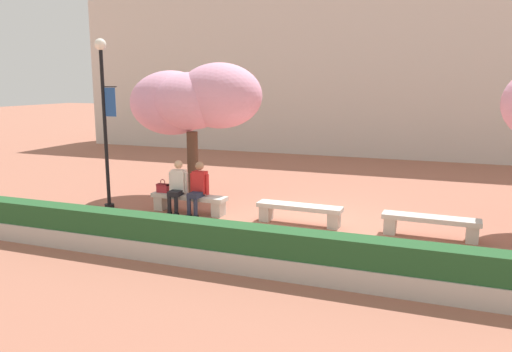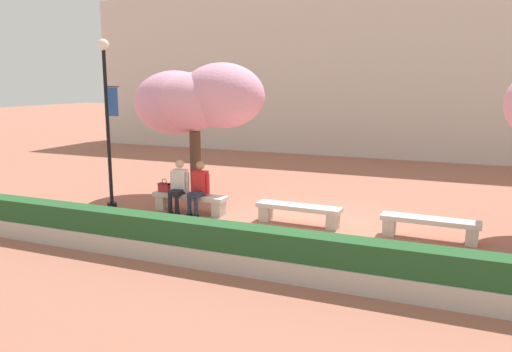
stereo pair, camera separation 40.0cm
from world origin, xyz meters
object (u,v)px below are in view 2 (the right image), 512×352
Objects in this scene: person_seated_left at (179,184)px; cherry_tree_main at (196,100)px; stone_bench_near_west at (298,211)px; lamp_post_with_banner at (107,109)px; handbag at (164,187)px; stone_bench_center at (430,225)px; person_seated_right at (199,186)px; stone_bench_west_end at (190,200)px.

cherry_tree_main reaches higher than person_seated_left.
stone_bench_near_west is 3.13m from person_seated_left.
stone_bench_near_west is 5.40m from lamp_post_with_banner.
person_seated_left is 3.81× the size of handbag.
cherry_tree_main is at bearing 165.75° from stone_bench_center.
handbag is 0.09× the size of cherry_tree_main.
stone_bench_near_west is at bearing -0.13° from handbag.
stone_bench_center is 5.37m from person_seated_right.
person_seated_right is (-2.53, -0.05, 0.39)m from stone_bench_near_west.
stone_bench_west_end is 1.00× the size of stone_bench_center.
handbag is (-6.38, 0.01, 0.27)m from stone_bench_center.
person_seated_right is at bearing -178.79° from stone_bench_near_west.
person_seated_left reaches higher than stone_bench_west_end.
stone_bench_west_end is 0.47× the size of lamp_post_with_banner.
person_seated_right is 0.33× the size of cherry_tree_main.
person_seated_left is at bearing -179.48° from stone_bench_center.
person_seated_right is (0.29, -0.05, 0.39)m from stone_bench_west_end.
stone_bench_near_west is at bearing 0.98° from person_seated_left.
handbag is at bearing 179.87° from stone_bench_near_west.
handbag is 0.08× the size of lamp_post_with_banner.
lamp_post_with_banner is (-7.73, -0.37, 2.22)m from stone_bench_center.
handbag is at bearing 15.56° from lamp_post_with_banner.
handbag is 2.40m from lamp_post_with_banner.
person_seated_left is 0.33× the size of cherry_tree_main.
cherry_tree_main reaches higher than stone_bench_near_west.
lamp_post_with_banner is (-1.43, -1.97, -0.16)m from cherry_tree_main.
person_seated_right is (-5.35, -0.05, 0.39)m from stone_bench_center.
person_seated_left is at bearing 179.97° from person_seated_right.
stone_bench_west_end is at bearing 9.99° from lamp_post_with_banner.
person_seated_right reaches higher than stone_bench_center.
stone_bench_center is (5.64, 0.00, 0.00)m from stone_bench_west_end.
person_seated_left is 2.59m from lamp_post_with_banner.
stone_bench_center is 6.39m from handbag.
stone_bench_near_west is 3.57m from handbag.
lamp_post_with_banner reaches higher than stone_bench_center.
lamp_post_with_banner is at bearing -172.46° from person_seated_right.
handbag is at bearing 176.58° from person_seated_right.
person_seated_right reaches higher than stone_bench_near_west.
person_seated_right is 3.01m from lamp_post_with_banner.
person_seated_right is at bearing -60.22° from cherry_tree_main.
person_seated_left is 0.31× the size of lamp_post_with_banner.
stone_bench_near_west is 4.51m from cherry_tree_main.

